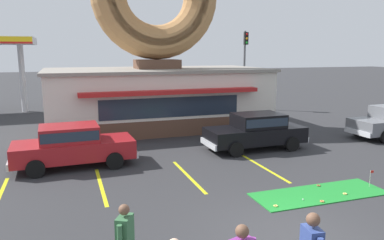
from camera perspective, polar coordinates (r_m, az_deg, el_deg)
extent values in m
plane|color=#2D2D30|center=(9.51, 14.97, -16.99)|extent=(160.00, 160.00, 0.00)
cube|color=brown|center=(21.88, -5.23, 0.19)|extent=(12.00, 6.00, 0.90)
cube|color=silver|center=(21.66, -5.30, 4.36)|extent=(12.00, 6.00, 2.30)
cube|color=gray|center=(21.56, -5.35, 7.61)|extent=(12.30, 6.30, 0.16)
cube|color=#B21E1E|center=(18.45, -2.91, 4.28)|extent=(9.00, 0.60, 0.20)
cube|color=#232D3D|center=(18.83, -3.12, 1.94)|extent=(7.20, 0.03, 1.00)
cube|color=brown|center=(21.55, -5.37, 8.49)|extent=(2.40, 1.80, 0.50)
cube|color=#1E842D|center=(12.34, 18.86, -10.58)|extent=(4.24, 1.44, 0.03)
torus|color=#E5C666|center=(11.03, 12.63, -12.64)|extent=(0.13, 0.13, 0.04)
torus|color=brown|center=(12.94, 18.72, -9.43)|extent=(0.13, 0.13, 0.04)
torus|color=#D17F47|center=(11.70, 19.21, -11.61)|extent=(0.13, 0.13, 0.04)
torus|color=#E5C666|center=(12.52, 22.28, -10.35)|extent=(0.13, 0.13, 0.04)
sphere|color=white|center=(11.66, 16.56, -11.52)|extent=(0.04, 0.04, 0.04)
cylinder|color=silver|center=(13.40, 25.48, -8.07)|extent=(0.01, 0.01, 0.55)
cube|color=red|center=(13.37, 25.75, -7.12)|extent=(0.12, 0.01, 0.08)
cube|color=silver|center=(20.01, 23.90, -1.73)|extent=(0.14, 1.67, 0.24)
cylinder|color=black|center=(21.24, 23.93, -1.34)|extent=(0.64, 0.23, 0.64)
cube|color=black|center=(16.93, 9.56, -2.21)|extent=(4.43, 1.83, 0.68)
cube|color=black|center=(16.88, 10.07, -0.05)|extent=(2.13, 1.60, 0.60)
cube|color=#232D3D|center=(16.88, 10.07, 0.02)|extent=(2.04, 1.62, 0.36)
cube|color=silver|center=(16.04, 2.55, -3.67)|extent=(0.13, 1.67, 0.24)
cube|color=silver|center=(18.16, 15.70, -2.38)|extent=(0.13, 1.67, 0.24)
cylinder|color=black|center=(15.63, 6.72, -4.48)|extent=(0.64, 0.23, 0.64)
cylinder|color=black|center=(17.18, 4.11, -3.07)|extent=(0.64, 0.23, 0.64)
cylinder|color=black|center=(17.00, 15.00, -3.56)|extent=(0.64, 0.23, 0.64)
cylinder|color=black|center=(18.43, 11.90, -2.35)|extent=(0.64, 0.23, 0.64)
cube|color=maroon|center=(14.88, -17.50, -4.32)|extent=(4.46, 1.92, 0.68)
cube|color=maroon|center=(14.72, -18.22, -1.95)|extent=(2.16, 1.64, 0.60)
cube|color=#232D3D|center=(14.72, -18.22, -1.87)|extent=(2.07, 1.66, 0.36)
cube|color=silver|center=(15.21, -9.02, -4.57)|extent=(0.16, 1.67, 0.24)
cube|color=silver|center=(15.00, -26.01, -5.74)|extent=(0.16, 1.67, 0.24)
cylinder|color=black|center=(15.93, -12.72, -4.38)|extent=(0.65, 0.24, 0.64)
cylinder|color=black|center=(14.25, -11.69, -6.10)|extent=(0.65, 0.24, 0.64)
cylinder|color=black|center=(15.81, -22.59, -5.06)|extent=(0.65, 0.24, 0.64)
cylinder|color=black|center=(14.12, -22.76, -6.88)|extent=(0.65, 0.24, 0.64)
sphere|color=brown|center=(6.15, 7.65, -16.46)|extent=(0.22, 0.22, 0.22)
cylinder|color=#33478C|center=(7.01, 16.69, -17.08)|extent=(0.10, 0.10, 0.57)
sphere|color=brown|center=(6.61, 17.98, -14.23)|extent=(0.23, 0.23, 0.23)
cube|color=#386B42|center=(7.34, -10.21, -16.26)|extent=(0.40, 0.45, 0.56)
cylinder|color=#386B42|center=(7.14, -10.94, -17.32)|extent=(0.10, 0.10, 0.52)
cylinder|color=#386B42|center=(7.56, -9.50, -15.64)|extent=(0.10, 0.10, 0.52)
sphere|color=brown|center=(7.16, -10.32, -13.30)|extent=(0.21, 0.21, 0.21)
cylinder|color=#232833|center=(18.38, -19.99, -2.29)|extent=(0.56, 0.56, 0.95)
torus|color=black|center=(18.29, -20.09, -0.84)|extent=(0.57, 0.57, 0.05)
cylinder|color=#595B60|center=(28.44, 7.95, 7.46)|extent=(0.16, 0.16, 5.80)
cube|color=black|center=(28.26, 8.24, 12.20)|extent=(0.28, 0.24, 0.90)
sphere|color=red|center=(28.16, 8.37, 12.82)|extent=(0.18, 0.18, 0.18)
sphere|color=orange|center=(28.15, 8.35, 12.21)|extent=(0.18, 0.18, 0.18)
sphere|color=green|center=(28.14, 8.33, 11.60)|extent=(0.18, 0.18, 0.18)
cylinder|color=silver|center=(29.62, -24.41, 5.78)|extent=(0.40, 0.40, 4.80)
cube|color=yellow|center=(12.74, -13.69, -9.70)|extent=(0.12, 3.60, 0.01)
cube|color=yellow|center=(13.30, -0.57, -8.53)|extent=(0.12, 3.60, 0.01)
cube|color=yellow|center=(14.47, 10.88, -7.14)|extent=(0.12, 3.60, 0.01)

